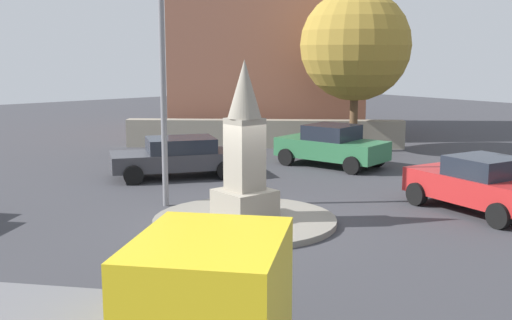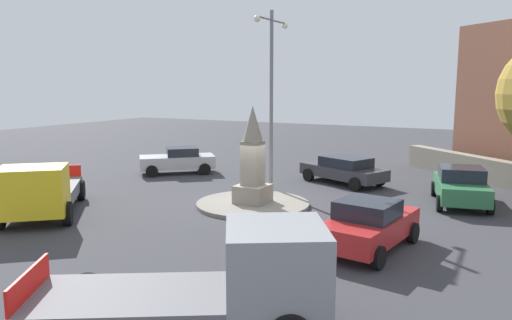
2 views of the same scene
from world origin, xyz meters
The scene contains 11 objects.
ground_plane centered at (0.00, 0.00, 0.00)m, with size 80.00×80.00×0.00m, color #38383D.
traffic_island centered at (0.00, 0.00, 0.07)m, with size 4.57×4.57×0.15m, color gray.
monument centered at (0.00, 0.00, 1.81)m, with size 1.24×1.24×3.90m.
streetlamp centered at (2.83, 0.57, 4.86)m, with size 3.05×0.28×8.08m.
car_green_far_side centered at (4.19, -7.40, 0.78)m, with size 4.32×2.72×1.56m.
car_dark_grey_near_island centered at (6.06, -1.86, 0.72)m, with size 3.36×4.70×1.36m.
car_silver_parked_right centered at (4.56, 7.13, 0.74)m, with size 3.95×4.15×1.45m.
car_red_waiting centered at (-3.05, -5.54, 0.76)m, with size 4.12×2.44×1.52m.
truck_yellow_parked_left centered at (-5.25, 6.03, 0.99)m, with size 5.50×5.17×2.09m.
truck_grey_passing centered at (-9.26, -4.31, 1.03)m, with size 4.70×5.99×2.16m.
stone_boundary_wall centered at (9.37, -8.48, 0.62)m, with size 12.33×0.70×1.23m, color gray.
Camera 2 is at (-17.01, -9.13, 4.87)m, focal length 34.30 mm.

